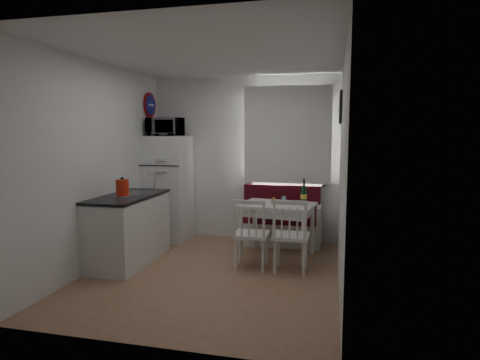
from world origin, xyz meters
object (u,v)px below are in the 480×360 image
object	(u,v)px
dining_table	(277,210)
chair_left	(250,227)
wine_bottle	(304,191)
kitchen_counter	(129,228)
bench	(280,225)
fridge	(168,188)
microwave	(165,127)
kettle	(122,188)
chair_right	(290,228)

from	to	relation	value
dining_table	chair_left	xyz separation A→B (m)	(-0.25, -0.66, -0.10)
wine_bottle	dining_table	bearing A→B (deg)	-164.05
kitchen_counter	dining_table	bearing A→B (deg)	21.05
bench	wine_bottle	xyz separation A→B (m)	(0.39, -0.53, 0.61)
kitchen_counter	wine_bottle	size ratio (longest dim) A/B	3.86
kitchen_counter	wine_bottle	bearing A→B (deg)	20.26
kitchen_counter	bench	world-z (taller)	kitchen_counter
kitchen_counter	fridge	world-z (taller)	fridge
bench	microwave	size ratio (longest dim) A/B	2.42
bench	dining_table	distance (m)	0.73
kitchen_counter	dining_table	world-z (taller)	kitchen_counter
bench	microwave	bearing A→B (deg)	-174.97
microwave	kettle	xyz separation A→B (m)	(0.03, -1.41, -0.78)
chair_right	kettle	distance (m)	2.14
chair_right	fridge	distance (m)	2.43
microwave	dining_table	bearing A→B (deg)	-14.42
dining_table	kettle	bearing A→B (deg)	-144.53
bench	kettle	size ratio (longest dim) A/B	4.93
kitchen_counter	chair_left	xyz separation A→B (m)	(1.62, 0.06, 0.10)
fridge	microwave	bearing A→B (deg)	-90.00
chair_left	bench	bearing A→B (deg)	78.82
fridge	wine_bottle	world-z (taller)	fridge
dining_table	microwave	bearing A→B (deg)	173.77
microwave	chair_right	bearing A→B (deg)	-28.51
dining_table	bench	bearing A→B (deg)	101.92
dining_table	kettle	distance (m)	2.08
fridge	microwave	world-z (taller)	microwave
fridge	kettle	xyz separation A→B (m)	(0.03, -1.46, 0.20)
kitchen_counter	chair_left	size ratio (longest dim) A/B	2.73
kitchen_counter	microwave	bearing A→B (deg)	89.06
chair_right	microwave	world-z (taller)	microwave
kitchen_counter	microwave	distance (m)	1.80
dining_table	chair_left	size ratio (longest dim) A/B	2.22
wine_bottle	chair_right	bearing A→B (deg)	-97.45
kitchen_counter	fridge	distance (m)	1.30
dining_table	chair_right	bearing A→B (deg)	-61.19
kettle	wine_bottle	xyz separation A→B (m)	(2.17, 1.04, -0.12)
dining_table	wine_bottle	distance (m)	0.44
chair_right	chair_left	bearing A→B (deg)	179.98
kitchen_counter	kettle	bearing A→B (deg)	-77.24
microwave	kettle	size ratio (longest dim) A/B	2.04
kitchen_counter	wine_bottle	distance (m)	2.41
fridge	chair_left	bearing A→B (deg)	-36.62
fridge	dining_table	bearing A→B (deg)	-15.87
chair_right	fridge	bearing A→B (deg)	150.63
bench	wine_bottle	bearing A→B (deg)	-53.79
bench	fridge	size ratio (longest dim) A/B	0.76
microwave	kettle	distance (m)	1.61
bench	dining_table	xyz separation A→B (m)	(0.04, -0.63, 0.36)
bench	dining_table	size ratio (longest dim) A/B	1.17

